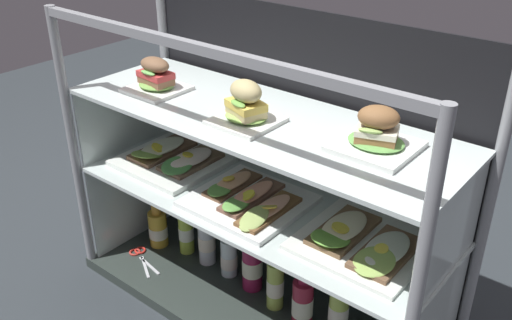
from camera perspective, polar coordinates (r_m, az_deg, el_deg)
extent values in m
cube|color=#2C3236|center=(2.05, 0.00, -14.67)|extent=(6.00, 6.00, 0.02)
cube|color=#2D3531|center=(2.03, 0.00, -14.03)|extent=(1.28, 0.47, 0.04)
cylinder|color=gray|center=(2.04, -17.83, 0.87)|extent=(0.03, 0.03, 0.99)
cylinder|color=gray|center=(1.34, 15.53, -14.55)|extent=(0.03, 0.03, 0.99)
cylinder|color=gray|center=(2.28, -8.75, 4.80)|extent=(0.03, 0.03, 0.99)
cylinder|color=gray|center=(1.68, 21.96, -6.00)|extent=(0.03, 0.03, 0.99)
cube|color=gray|center=(1.41, -5.80, 11.11)|extent=(1.25, 0.03, 0.03)
cube|color=black|center=(1.90, 4.43, 0.91)|extent=(1.22, 0.01, 0.95)
cube|color=silver|center=(2.26, -12.03, -3.25)|extent=(0.01, 0.41, 0.38)
cube|color=silver|center=(1.78, 0.00, -4.28)|extent=(1.24, 0.43, 0.01)
cube|color=silver|center=(2.11, -12.93, 4.68)|extent=(0.01, 0.41, 0.28)
cube|color=silver|center=(1.46, 18.91, -7.19)|extent=(0.01, 0.41, 0.28)
cube|color=silver|center=(1.65, 0.00, 4.24)|extent=(1.24, 0.43, 0.01)
cube|color=white|center=(1.86, -9.92, 7.03)|extent=(0.17, 0.17, 0.01)
ellipsoid|color=#77B04E|center=(1.86, -9.96, 7.48)|extent=(0.12, 0.10, 0.02)
cube|color=#8B6244|center=(1.85, -9.99, 7.85)|extent=(0.11, 0.08, 0.02)
cube|color=#C33A39|center=(1.84, -10.05, 8.45)|extent=(0.12, 0.08, 0.02)
ellipsoid|color=#6EB556|center=(1.82, -10.80, 8.59)|extent=(0.07, 0.03, 0.01)
ellipsoid|color=brown|center=(1.83, -10.13, 9.41)|extent=(0.12, 0.08, 0.05)
cube|color=white|center=(1.60, -1.00, 3.93)|extent=(0.17, 0.17, 0.01)
ellipsoid|color=#95CD5D|center=(1.59, -1.00, 4.44)|extent=(0.13, 0.11, 0.02)
cube|color=#DDC986|center=(1.59, -1.01, 4.84)|extent=(0.12, 0.10, 0.02)
cube|color=#EECC53|center=(1.58, -1.01, 5.54)|extent=(0.13, 0.11, 0.02)
ellipsoid|color=#74B049|center=(1.55, -1.82, 5.69)|extent=(0.07, 0.05, 0.01)
ellipsoid|color=tan|center=(1.56, -1.03, 6.94)|extent=(0.13, 0.11, 0.06)
cube|color=white|center=(1.48, 11.91, 1.34)|extent=(0.20, 0.20, 0.02)
ellipsoid|color=#67A750|center=(1.47, 11.96, 1.86)|extent=(0.15, 0.13, 0.01)
cube|color=#9A693E|center=(1.47, 12.01, 2.28)|extent=(0.12, 0.11, 0.02)
cube|color=#EAE7C6|center=(1.46, 12.08, 2.93)|extent=(0.13, 0.12, 0.02)
ellipsoid|color=#9CC262|center=(1.43, 11.43, 2.89)|extent=(0.07, 0.05, 0.02)
ellipsoid|color=brown|center=(1.45, 12.22, 4.24)|extent=(0.13, 0.11, 0.06)
cube|color=white|center=(2.02, -8.37, -0.09)|extent=(0.34, 0.32, 0.02)
cube|color=brown|center=(2.06, -9.35, 0.96)|extent=(0.12, 0.24, 0.01)
ellipsoid|color=#86B049|center=(2.01, -10.87, 0.57)|extent=(0.13, 0.14, 0.05)
ellipsoid|color=#E7E9C6|center=(2.05, -9.38, 1.35)|extent=(0.10, 0.19, 0.02)
cylinder|color=yellow|center=(2.02, -9.81, 1.21)|extent=(0.06, 0.06, 0.03)
cube|color=brown|center=(1.97, -6.53, -0.16)|extent=(0.12, 0.22, 0.01)
ellipsoid|color=#509B4A|center=(1.92, -7.95, -0.55)|extent=(0.12, 0.13, 0.03)
ellipsoid|color=#F5E1D0|center=(1.96, -6.56, 0.24)|extent=(0.10, 0.18, 0.02)
cylinder|color=yellow|center=(1.96, -6.86, 0.53)|extent=(0.05, 0.05, 0.01)
cube|color=white|center=(1.76, -0.73, -4.16)|extent=(0.34, 0.32, 0.02)
cube|color=brown|center=(1.82, -2.31, -2.50)|extent=(0.08, 0.21, 0.01)
ellipsoid|color=#5E9A44|center=(1.78, -3.65, -2.98)|extent=(0.10, 0.12, 0.03)
ellipsoid|color=#E4A97E|center=(1.82, -2.32, -2.15)|extent=(0.07, 0.17, 0.02)
cylinder|color=yellow|center=(1.81, -2.77, -1.88)|extent=(0.04, 0.04, 0.01)
cube|color=brown|center=(1.75, -0.35, -3.77)|extent=(0.08, 0.24, 0.01)
ellipsoid|color=#64A548|center=(1.70, -1.90, -4.41)|extent=(0.09, 0.13, 0.03)
ellipsoid|color=#F0A281|center=(1.75, -0.35, -3.39)|extent=(0.07, 0.19, 0.01)
cylinder|color=yellow|center=(1.72, -0.86, -3.56)|extent=(0.07, 0.07, 0.03)
cube|color=brown|center=(1.69, 1.32, -5.18)|extent=(0.08, 0.23, 0.01)
ellipsoid|color=#A1B961|center=(1.64, -0.19, -5.87)|extent=(0.08, 0.12, 0.04)
ellipsoid|color=#E3A588|center=(1.68, 1.33, -4.82)|extent=(0.07, 0.19, 0.01)
cylinder|color=yellow|center=(1.67, 1.34, -4.72)|extent=(0.07, 0.07, 0.02)
cube|color=white|center=(1.61, 10.71, -8.22)|extent=(0.34, 0.32, 0.01)
cube|color=brown|center=(1.63, 8.81, -6.99)|extent=(0.12, 0.23, 0.01)
ellipsoid|color=#6CAD3F|center=(1.57, 7.51, -7.76)|extent=(0.12, 0.13, 0.04)
ellipsoid|color=#F1E7BF|center=(1.62, 8.84, -6.58)|extent=(0.10, 0.19, 0.01)
cylinder|color=#FBE546|center=(1.60, 8.48, -6.75)|extent=(0.07, 0.07, 0.02)
cube|color=brown|center=(1.57, 12.94, -9.08)|extent=(0.12, 0.23, 0.01)
ellipsoid|color=#9BBD58|center=(1.51, 11.76, -9.96)|extent=(0.13, 0.14, 0.04)
ellipsoid|color=white|center=(1.56, 13.00, -8.63)|extent=(0.10, 0.18, 0.02)
cylinder|color=#F4E548|center=(1.53, 12.48, -8.71)|extent=(0.04, 0.04, 0.01)
cylinder|color=gold|center=(2.25, -9.75, -6.78)|extent=(0.07, 0.07, 0.14)
cylinder|color=white|center=(2.25, -9.72, -7.02)|extent=(0.07, 0.07, 0.05)
cylinder|color=gold|center=(2.20, -9.94, -4.75)|extent=(0.04, 0.04, 0.04)
cylinder|color=gold|center=(2.18, -10.00, -4.14)|extent=(0.04, 0.04, 0.01)
cylinder|color=#B9D847|center=(2.19, -7.03, -7.23)|extent=(0.06, 0.06, 0.17)
cylinder|color=white|center=(2.19, -7.02, -7.27)|extent=(0.06, 0.06, 0.05)
cylinder|color=#C0D34D|center=(2.13, -7.19, -4.94)|extent=(0.03, 0.03, 0.04)
cylinder|color=silver|center=(2.12, -7.23, -4.38)|extent=(0.03, 0.03, 0.01)
cylinder|color=silver|center=(2.12, -4.97, -8.03)|extent=(0.06, 0.06, 0.19)
cylinder|color=#F3E6CF|center=(2.12, -4.96, -8.20)|extent=(0.06, 0.06, 0.06)
cylinder|color=silver|center=(2.06, -5.09, -5.53)|extent=(0.03, 0.03, 0.03)
cylinder|color=#326DAC|center=(2.05, -5.12, -5.02)|extent=(0.04, 0.04, 0.01)
cylinder|color=white|center=(2.07, -2.73, -9.69)|extent=(0.06, 0.06, 0.15)
cylinder|color=white|center=(2.08, -2.72, -10.06)|extent=(0.06, 0.06, 0.05)
cylinder|color=white|center=(2.01, -2.79, -7.64)|extent=(0.03, 0.03, 0.03)
cylinder|color=gold|center=(2.00, -2.80, -7.07)|extent=(0.04, 0.04, 0.02)
cylinder|color=#931C48|center=(2.00, -0.37, -10.53)|extent=(0.07, 0.07, 0.19)
cylinder|color=#ECEACD|center=(2.00, -0.37, -10.65)|extent=(0.07, 0.07, 0.06)
cylinder|color=#982943|center=(1.93, -0.38, -7.97)|extent=(0.03, 0.03, 0.03)
cylinder|color=gold|center=(1.92, -0.38, -7.42)|extent=(0.04, 0.04, 0.01)
cylinder|color=#B5D056|center=(1.93, 1.95, -12.42)|extent=(0.06, 0.06, 0.18)
cylinder|color=white|center=(1.93, 1.94, -12.58)|extent=(0.06, 0.06, 0.06)
cylinder|color=#B7D751|center=(1.86, 2.00, -9.89)|extent=(0.03, 0.03, 0.04)
cylinder|color=#306BB2|center=(1.84, 2.01, -9.27)|extent=(0.04, 0.04, 0.01)
cylinder|color=#9D223A|center=(1.88, 4.72, -14.08)|extent=(0.07, 0.07, 0.16)
cylinder|color=silver|center=(1.88, 4.71, -14.33)|extent=(0.07, 0.07, 0.07)
cylinder|color=#A02446|center=(1.81, 4.86, -11.57)|extent=(0.04, 0.04, 0.05)
cylinder|color=white|center=(1.79, 4.89, -10.82)|extent=(0.04, 0.04, 0.01)
cylinder|color=#B7D156|center=(1.84, 8.27, -15.03)|extent=(0.06, 0.06, 0.18)
cylinder|color=silver|center=(1.84, 8.28, -14.94)|extent=(0.06, 0.06, 0.06)
cylinder|color=#BFC947|center=(1.77, 8.50, -12.52)|extent=(0.03, 0.03, 0.03)
cylinder|color=black|center=(1.76, 8.55, -11.96)|extent=(0.03, 0.03, 0.01)
cube|color=silver|center=(2.18, -10.65, -10.38)|extent=(0.13, 0.03, 0.00)
torus|color=red|center=(2.25, -12.07, -9.03)|extent=(0.05, 0.05, 0.01)
cube|color=silver|center=(2.18, -11.07, -10.50)|extent=(0.12, 0.08, 0.00)
torus|color=red|center=(2.26, -11.56, -8.88)|extent=(0.06, 0.06, 0.01)
cylinder|color=silver|center=(2.21, -11.29, -9.75)|extent=(0.01, 0.01, 0.01)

